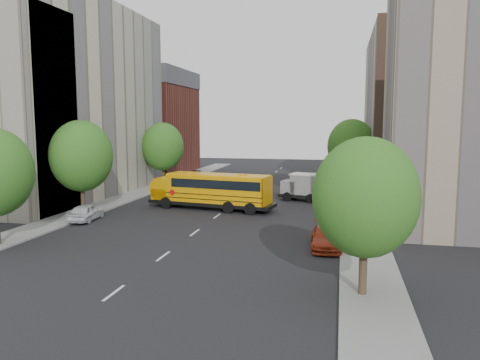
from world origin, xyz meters
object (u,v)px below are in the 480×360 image
(parked_car_1, at_px, (169,183))
(parked_car_3, at_px, (326,238))
(school_bus, at_px, (210,189))
(street_tree_1, at_px, (81,156))
(parked_car_0, at_px, (86,212))
(street_tree_2, at_px, (163,147))
(street_tree_5, at_px, (350,145))
(parked_car_5, at_px, (338,174))
(safari_truck, at_px, (313,187))
(street_tree_4, at_px, (352,147))
(street_tree_3, at_px, (365,198))
(parked_car_2, at_px, (198,175))
(parked_car_4, at_px, (337,188))

(parked_car_1, relative_size, parked_car_3, 0.94)
(school_bus, distance_m, parked_car_1, 13.98)
(street_tree_1, distance_m, parked_car_0, 4.90)
(street_tree_2, xyz_separation_m, parked_car_3, (20.12, -24.14, -4.18))
(street_tree_2, distance_m, street_tree_5, 25.06)
(school_bus, distance_m, parked_car_5, 26.51)
(school_bus, height_order, safari_truck, school_bus)
(street_tree_5, bearing_deg, street_tree_4, -90.00)
(school_bus, bearing_deg, street_tree_3, -47.25)
(safari_truck, distance_m, parked_car_3, 17.29)
(street_tree_5, xyz_separation_m, parked_car_0, (-20.60, -31.95, -4.02))
(street_tree_2, relative_size, safari_truck, 1.16)
(street_tree_3, xyz_separation_m, school_bus, (-12.44, 18.99, -2.64))
(parked_car_1, distance_m, parked_car_5, 23.07)
(street_tree_3, bearing_deg, street_tree_2, 124.51)
(street_tree_1, xyz_separation_m, parked_car_2, (2.13, 24.98, -4.26))
(street_tree_2, relative_size, street_tree_3, 1.08)
(parked_car_3, bearing_deg, parked_car_1, 126.29)
(parked_car_1, bearing_deg, street_tree_2, -48.34)
(parked_car_5, bearing_deg, street_tree_5, 35.71)
(street_tree_1, relative_size, school_bus, 0.67)
(safari_truck, relative_size, parked_car_2, 1.34)
(school_bus, xyz_separation_m, safari_truck, (8.69, 6.04, -0.38))
(street_tree_4, relative_size, street_tree_5, 1.08)
(safari_truck, bearing_deg, street_tree_3, -66.71)
(parked_car_3, bearing_deg, parked_car_4, 85.23)
(parked_car_0, bearing_deg, street_tree_2, -91.96)
(street_tree_5, xyz_separation_m, parked_car_3, (-1.88, -36.14, -4.05))
(street_tree_3, xyz_separation_m, street_tree_4, (0.00, 32.00, 0.62))
(street_tree_1, distance_m, parked_car_4, 26.75)
(parked_car_3, bearing_deg, street_tree_3, -80.14)
(parked_car_0, bearing_deg, parked_car_2, -97.54)
(safari_truck, height_order, parked_car_2, safari_truck)
(school_bus, bearing_deg, parked_car_3, -36.98)
(street_tree_4, relative_size, safari_truck, 1.22)
(street_tree_4, bearing_deg, parked_car_0, -135.91)
(safari_truck, bearing_deg, street_tree_1, -134.07)
(street_tree_1, distance_m, street_tree_4, 28.43)
(street_tree_1, bearing_deg, parked_car_1, 85.09)
(parked_car_0, relative_size, parked_car_3, 0.90)
(parked_car_1, height_order, parked_car_2, parked_car_1)
(school_bus, xyz_separation_m, parked_car_0, (-8.16, -6.94, -1.13))
(street_tree_2, relative_size, street_tree_4, 0.95)
(parked_car_4, bearing_deg, parked_car_0, -139.10)
(parked_car_3, bearing_deg, street_tree_1, 159.46)
(street_tree_1, height_order, parked_car_4, street_tree_1)
(parked_car_3, bearing_deg, parked_car_5, 85.66)
(street_tree_4, distance_m, parked_car_1, 21.13)
(school_bus, height_order, parked_car_4, school_bus)
(street_tree_1, xyz_separation_m, street_tree_3, (22.00, -14.00, -0.50))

